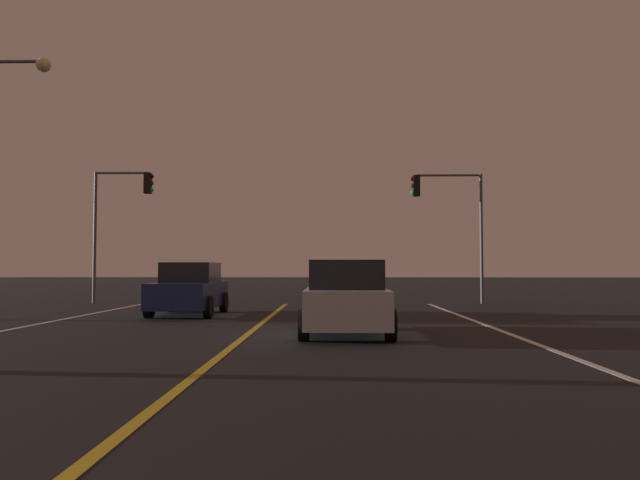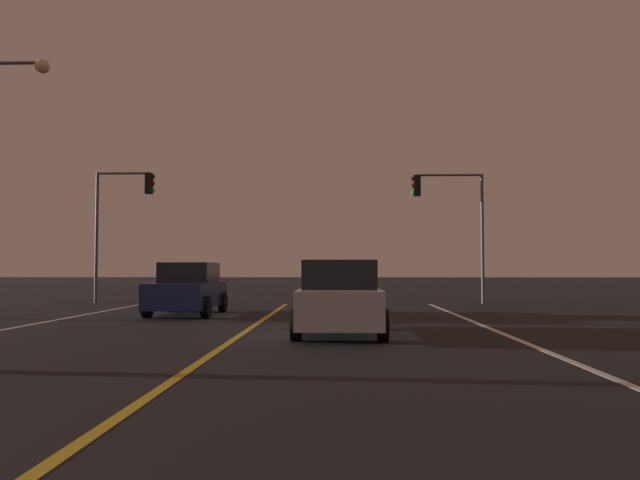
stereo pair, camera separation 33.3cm
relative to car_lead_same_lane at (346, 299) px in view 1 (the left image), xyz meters
name	(u,v)px [view 1 (the left image)]	position (x,y,z in m)	size (l,w,h in m)	color
lane_edge_right	(598,367)	(3.78, -4.51, -0.82)	(0.16, 32.82, 0.01)	silver
lane_center_divider	(208,366)	(-2.25, -4.51, -0.82)	(0.16, 32.82, 0.01)	gold
car_lead_same_lane	(346,299)	(0.00, 0.00, 0.00)	(2.02, 4.30, 1.70)	black
car_oncoming	(190,289)	(-4.95, 5.89, 0.00)	(2.02, 4.30, 1.70)	black
traffic_light_near_right	(448,207)	(4.67, 12.39, 3.30)	(3.09, 0.36, 5.56)	#4C4C51
traffic_light_near_left	(122,206)	(-9.43, 12.39, 3.37)	(2.61, 0.36, 5.70)	#4C4C51
street_lamp_left_mid	(2,152)	(-10.13, 3.86, 4.15)	(1.93, 0.44, 7.85)	#4C4C51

